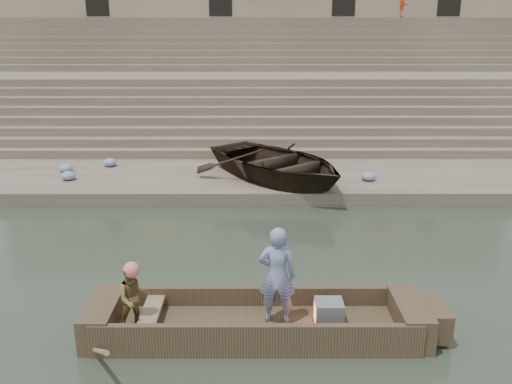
{
  "coord_description": "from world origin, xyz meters",
  "views": [
    {
      "loc": [
        -0.03,
        -8.34,
        5.01
      ],
      "look_at": [
        -0.01,
        3.03,
        1.4
      ],
      "focal_mm": 37.79,
      "sensor_mm": 36.0,
      "label": 1
    }
  ],
  "objects_px": {
    "beached_rowboat": "(277,163)",
    "pedestrian": "(404,1)",
    "standing_man": "(277,275)",
    "television": "(328,312)",
    "rowing_man": "(134,298)",
    "main_rowboat": "(256,329)"
  },
  "relations": [
    {
      "from": "beached_rowboat",
      "to": "pedestrian",
      "type": "xyz_separation_m",
      "value": [
        7.15,
        14.18,
        5.11
      ]
    },
    {
      "from": "standing_man",
      "to": "pedestrian",
      "type": "bearing_deg",
      "value": -103.41
    },
    {
      "from": "standing_man",
      "to": "television",
      "type": "bearing_deg",
      "value": 179.99
    },
    {
      "from": "television",
      "to": "beached_rowboat",
      "type": "relative_size",
      "value": 0.09
    },
    {
      "from": "standing_man",
      "to": "rowing_man",
      "type": "height_order",
      "value": "standing_man"
    },
    {
      "from": "standing_man",
      "to": "rowing_man",
      "type": "distance_m",
      "value": 2.34
    },
    {
      "from": "standing_man",
      "to": "beached_rowboat",
      "type": "relative_size",
      "value": 0.33
    },
    {
      "from": "pedestrian",
      "to": "television",
      "type": "bearing_deg",
      "value": 165.99
    },
    {
      "from": "rowing_man",
      "to": "pedestrian",
      "type": "distance_m",
      "value": 24.88
    },
    {
      "from": "main_rowboat",
      "to": "standing_man",
      "type": "relative_size",
      "value": 2.98
    },
    {
      "from": "main_rowboat",
      "to": "television",
      "type": "distance_m",
      "value": 1.23
    },
    {
      "from": "beached_rowboat",
      "to": "pedestrian",
      "type": "height_order",
      "value": "pedestrian"
    },
    {
      "from": "main_rowboat",
      "to": "television",
      "type": "bearing_deg",
      "value": -0.0
    },
    {
      "from": "main_rowboat",
      "to": "pedestrian",
      "type": "height_order",
      "value": "pedestrian"
    },
    {
      "from": "pedestrian",
      "to": "beached_rowboat",
      "type": "bearing_deg",
      "value": 155.86
    },
    {
      "from": "pedestrian",
      "to": "standing_man",
      "type": "bearing_deg",
      "value": 163.93
    },
    {
      "from": "beached_rowboat",
      "to": "standing_man",
      "type": "bearing_deg",
      "value": -131.26
    },
    {
      "from": "pedestrian",
      "to": "main_rowboat",
      "type": "bearing_deg",
      "value": 163.21
    },
    {
      "from": "main_rowboat",
      "to": "beached_rowboat",
      "type": "height_order",
      "value": "beached_rowboat"
    },
    {
      "from": "television",
      "to": "beached_rowboat",
      "type": "height_order",
      "value": "beached_rowboat"
    },
    {
      "from": "main_rowboat",
      "to": "beached_rowboat",
      "type": "relative_size",
      "value": 0.98
    },
    {
      "from": "main_rowboat",
      "to": "standing_man",
      "type": "bearing_deg",
      "value": 13.14
    }
  ]
}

